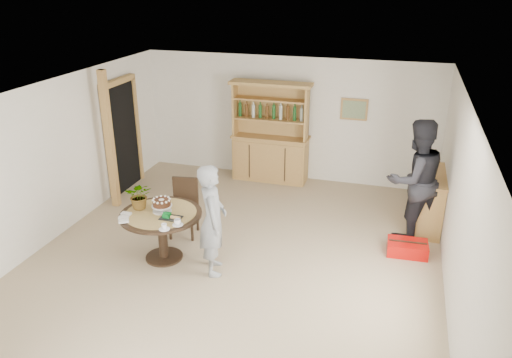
% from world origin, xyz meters
% --- Properties ---
extents(ground, '(7.00, 7.00, 0.00)m').
position_xyz_m(ground, '(0.00, 0.00, 0.00)').
color(ground, tan).
rests_on(ground, ground).
extents(room_shell, '(6.04, 7.04, 2.52)m').
position_xyz_m(room_shell, '(0.00, 0.01, 1.74)').
color(room_shell, white).
rests_on(room_shell, ground).
extents(doorway, '(0.13, 1.10, 2.18)m').
position_xyz_m(doorway, '(-2.93, 2.00, 1.11)').
color(doorway, black).
rests_on(doorway, ground).
extents(pine_post, '(0.12, 0.12, 2.50)m').
position_xyz_m(pine_post, '(-2.70, 1.20, 1.25)').
color(pine_post, tan).
rests_on(pine_post, ground).
extents(hutch, '(1.62, 0.54, 2.04)m').
position_xyz_m(hutch, '(-0.30, 3.24, 0.69)').
color(hutch, tan).
rests_on(hutch, ground).
extents(sideboard, '(0.54, 1.26, 0.94)m').
position_xyz_m(sideboard, '(2.74, 2.00, 0.47)').
color(sideboard, tan).
rests_on(sideboard, ground).
extents(dining_table, '(1.20, 1.20, 0.76)m').
position_xyz_m(dining_table, '(-1.02, -0.23, 0.60)').
color(dining_table, black).
rests_on(dining_table, ground).
extents(dining_chair, '(0.48, 0.48, 0.95)m').
position_xyz_m(dining_chair, '(-1.04, 0.60, 0.54)').
color(dining_chair, black).
rests_on(dining_chair, ground).
extents(birthday_cake, '(0.30, 0.30, 0.20)m').
position_xyz_m(birthday_cake, '(-1.02, -0.18, 0.88)').
color(birthday_cake, white).
rests_on(birthday_cake, dining_table).
extents(flower_vase, '(0.47, 0.44, 0.42)m').
position_xyz_m(flower_vase, '(-1.37, -0.18, 0.97)').
color(flower_vase, '#3F7233').
rests_on(flower_vase, dining_table).
extents(gift_tray, '(0.30, 0.20, 0.08)m').
position_xyz_m(gift_tray, '(-0.81, -0.36, 0.79)').
color(gift_tray, black).
rests_on(gift_tray, dining_table).
extents(coffee_cup_a, '(0.15, 0.15, 0.09)m').
position_xyz_m(coffee_cup_a, '(-0.62, -0.51, 0.80)').
color(coffee_cup_a, white).
rests_on(coffee_cup_a, dining_table).
extents(coffee_cup_b, '(0.15, 0.15, 0.08)m').
position_xyz_m(coffee_cup_b, '(-0.74, -0.68, 0.79)').
color(coffee_cup_b, white).
rests_on(coffee_cup_b, dining_table).
extents(napkins, '(0.24, 0.33, 0.03)m').
position_xyz_m(napkins, '(-1.43, -0.55, 0.77)').
color(napkins, white).
rests_on(napkins, dining_table).
extents(teen_boy, '(0.58, 0.70, 1.63)m').
position_xyz_m(teen_boy, '(-0.17, -0.33, 0.82)').
color(teen_boy, gray).
rests_on(teen_boy, ground).
extents(adult_person, '(1.21, 1.15, 1.97)m').
position_xyz_m(adult_person, '(2.50, 1.54, 0.99)').
color(adult_person, black).
rests_on(adult_person, ground).
extents(red_suitcase, '(0.62, 0.43, 0.21)m').
position_xyz_m(red_suitcase, '(2.49, 0.94, 0.10)').
color(red_suitcase, red).
rests_on(red_suitcase, ground).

